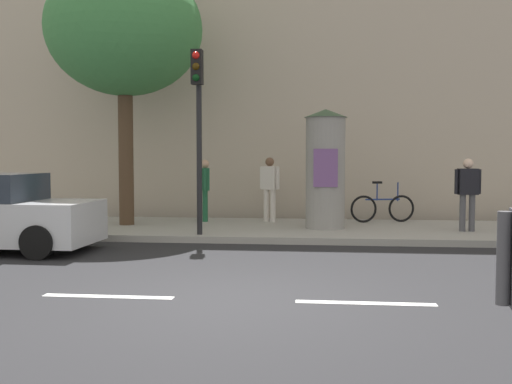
{
  "coord_description": "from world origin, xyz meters",
  "views": [
    {
      "loc": [
        1.11,
        -7.65,
        1.88
      ],
      "look_at": [
        0.08,
        2.0,
        1.31
      ],
      "focal_mm": 41.68,
      "sensor_mm": 36.0,
      "label": 1
    }
  ],
  "objects_px": {
    "poster_column": "(325,168)",
    "pedestrian_with_backpack": "(467,188)",
    "pedestrian_in_dark_shirt": "(205,185)",
    "pedestrian_with_bag": "(270,184)",
    "bicycle_leaning": "(383,208)",
    "street_tree": "(124,30)",
    "traffic_light": "(198,111)"
  },
  "relations": [
    {
      "from": "traffic_light",
      "to": "pedestrian_in_dark_shirt",
      "type": "relative_size",
      "value": 2.45
    },
    {
      "from": "poster_column",
      "to": "street_tree",
      "type": "relative_size",
      "value": 0.44
    },
    {
      "from": "poster_column",
      "to": "pedestrian_in_dark_shirt",
      "type": "distance_m",
      "value": 3.47
    },
    {
      "from": "street_tree",
      "to": "pedestrian_with_bag",
      "type": "distance_m",
      "value": 5.41
    },
    {
      "from": "street_tree",
      "to": "traffic_light",
      "type": "bearing_deg",
      "value": -38.95
    },
    {
      "from": "pedestrian_in_dark_shirt",
      "to": "bicycle_leaning",
      "type": "xyz_separation_m",
      "value": [
        4.73,
        0.23,
        -0.59
      ]
    },
    {
      "from": "pedestrian_in_dark_shirt",
      "to": "pedestrian_with_bag",
      "type": "relative_size",
      "value": 0.96
    },
    {
      "from": "traffic_light",
      "to": "poster_column",
      "type": "relative_size",
      "value": 1.41
    },
    {
      "from": "poster_column",
      "to": "street_tree",
      "type": "distance_m",
      "value": 6.12
    },
    {
      "from": "street_tree",
      "to": "pedestrian_in_dark_shirt",
      "type": "relative_size",
      "value": 3.99
    },
    {
      "from": "poster_column",
      "to": "pedestrian_with_backpack",
      "type": "xyz_separation_m",
      "value": [
        3.28,
        -0.25,
        -0.45
      ]
    },
    {
      "from": "poster_column",
      "to": "pedestrian_with_bag",
      "type": "bearing_deg",
      "value": 138.66
    },
    {
      "from": "pedestrian_with_backpack",
      "to": "bicycle_leaning",
      "type": "height_order",
      "value": "pedestrian_with_backpack"
    },
    {
      "from": "pedestrian_in_dark_shirt",
      "to": "bicycle_leaning",
      "type": "relative_size",
      "value": 0.96
    },
    {
      "from": "street_tree",
      "to": "pedestrian_with_bag",
      "type": "xyz_separation_m",
      "value": [
        3.59,
        1.06,
        -3.91
      ]
    },
    {
      "from": "pedestrian_with_backpack",
      "to": "pedestrian_with_bag",
      "type": "xyz_separation_m",
      "value": [
        -4.75,
        1.53,
        -0.0
      ]
    },
    {
      "from": "pedestrian_in_dark_shirt",
      "to": "bicycle_leaning",
      "type": "distance_m",
      "value": 4.77
    },
    {
      "from": "poster_column",
      "to": "pedestrian_with_bag",
      "type": "distance_m",
      "value": 2.0
    },
    {
      "from": "pedestrian_in_dark_shirt",
      "to": "pedestrian_with_bag",
      "type": "height_order",
      "value": "pedestrian_with_bag"
    },
    {
      "from": "poster_column",
      "to": "pedestrian_with_backpack",
      "type": "bearing_deg",
      "value": -4.3
    },
    {
      "from": "traffic_light",
      "to": "poster_column",
      "type": "distance_m",
      "value": 3.47
    },
    {
      "from": "traffic_light",
      "to": "street_tree",
      "type": "relative_size",
      "value": 0.61
    },
    {
      "from": "traffic_light",
      "to": "street_tree",
      "type": "bearing_deg",
      "value": 141.05
    },
    {
      "from": "pedestrian_with_bag",
      "to": "poster_column",
      "type": "bearing_deg",
      "value": -41.34
    },
    {
      "from": "bicycle_leaning",
      "to": "pedestrian_with_backpack",
      "type": "bearing_deg",
      "value": -44.23
    },
    {
      "from": "traffic_light",
      "to": "pedestrian_with_bag",
      "type": "height_order",
      "value": "traffic_light"
    },
    {
      "from": "pedestrian_in_dark_shirt",
      "to": "pedestrian_with_bag",
      "type": "bearing_deg",
      "value": 1.65
    },
    {
      "from": "pedestrian_with_bag",
      "to": "traffic_light",
      "type": "bearing_deg",
      "value": -115.03
    },
    {
      "from": "poster_column",
      "to": "pedestrian_with_backpack",
      "type": "relative_size",
      "value": 1.7
    },
    {
      "from": "pedestrian_in_dark_shirt",
      "to": "pedestrian_with_bag",
      "type": "distance_m",
      "value": 1.74
    },
    {
      "from": "poster_column",
      "to": "pedestrian_with_backpack",
      "type": "distance_m",
      "value": 3.32
    },
    {
      "from": "bicycle_leaning",
      "to": "poster_column",
      "type": "bearing_deg",
      "value": -136.27
    }
  ]
}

